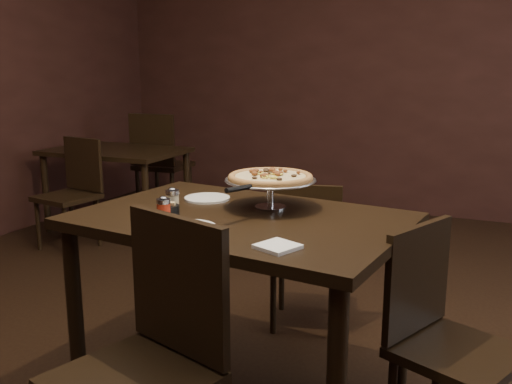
% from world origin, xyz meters
% --- Properties ---
extents(room, '(6.04, 7.04, 2.84)m').
position_xyz_m(room, '(0.06, 0.03, 1.40)').
color(room, black).
rests_on(room, ground).
extents(dining_table, '(1.42, 1.04, 0.83)m').
position_xyz_m(dining_table, '(-0.07, -0.08, 0.72)').
color(dining_table, black).
rests_on(dining_table, ground).
extents(background_table, '(1.15, 0.77, 0.72)m').
position_xyz_m(background_table, '(-2.20, 1.92, 0.62)').
color(background_table, black).
rests_on(background_table, ground).
extents(pizza_stand, '(0.39, 0.39, 0.16)m').
position_xyz_m(pizza_stand, '(-0.01, 0.10, 0.96)').
color(pizza_stand, '#B1B2B8').
rests_on(pizza_stand, dining_table).
extents(parmesan_shaker, '(0.06, 0.06, 0.10)m').
position_xyz_m(parmesan_shaker, '(-0.37, -0.12, 0.87)').
color(parmesan_shaker, '#F4E8BD').
rests_on(parmesan_shaker, dining_table).
extents(pepper_flake_shaker, '(0.06, 0.06, 0.10)m').
position_xyz_m(pepper_flake_shaker, '(-0.32, -0.27, 0.87)').
color(pepper_flake_shaker, maroon).
rests_on(pepper_flake_shaker, dining_table).
extents(packet_caddy, '(0.08, 0.08, 0.07)m').
position_xyz_m(packet_caddy, '(-0.33, -0.22, 0.85)').
color(packet_caddy, black).
rests_on(packet_caddy, dining_table).
extents(napkin_stack, '(0.16, 0.16, 0.01)m').
position_xyz_m(napkin_stack, '(0.22, -0.42, 0.83)').
color(napkin_stack, white).
rests_on(napkin_stack, dining_table).
extents(plate_left, '(0.21, 0.21, 0.01)m').
position_xyz_m(plate_left, '(-0.34, 0.13, 0.83)').
color(plate_left, white).
rests_on(plate_left, dining_table).
extents(plate_near, '(0.23, 0.23, 0.01)m').
position_xyz_m(plate_near, '(-0.17, -0.35, 0.83)').
color(plate_near, white).
rests_on(plate_near, dining_table).
extents(serving_spatula, '(0.16, 0.16, 0.03)m').
position_xyz_m(serving_spatula, '(-0.05, -0.15, 0.95)').
color(serving_spatula, '#B1B2B8').
rests_on(serving_spatula, pizza_stand).
extents(chair_far, '(0.47, 0.47, 0.84)m').
position_xyz_m(chair_far, '(-0.04, 0.67, 0.46)').
color(chair_far, black).
rests_on(chair_far, ground).
extents(chair_near, '(0.56, 0.56, 0.96)m').
position_xyz_m(chair_near, '(-0.09, -0.73, 0.52)').
color(chair_near, black).
rests_on(chair_near, ground).
extents(chair_side, '(0.53, 0.53, 0.86)m').
position_xyz_m(chair_side, '(0.75, -0.08, 0.47)').
color(chair_side, black).
rests_on(chair_side, ground).
extents(bg_chair_far, '(0.49, 0.49, 1.00)m').
position_xyz_m(bg_chair_far, '(-2.12, 2.49, 0.54)').
color(bg_chair_far, black).
rests_on(bg_chair_far, ground).
extents(bg_chair_near, '(0.47, 0.47, 0.87)m').
position_xyz_m(bg_chair_near, '(-2.21, 1.37, 0.47)').
color(bg_chair_near, black).
rests_on(bg_chair_near, ground).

